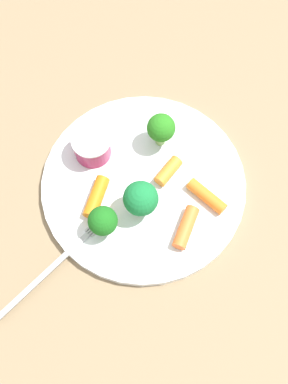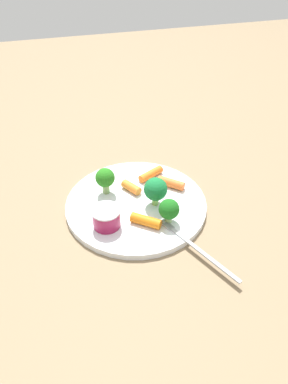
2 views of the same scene
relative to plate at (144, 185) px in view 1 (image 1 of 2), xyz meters
name	(u,v)px [view 1 (image 1 of 2)]	position (x,y,z in m)	size (l,w,h in m)	color
ground_plane	(144,186)	(0.00, 0.00, -0.01)	(2.40, 2.40, 0.00)	#856F50
plate	(144,185)	(0.00, 0.00, 0.00)	(0.27, 0.27, 0.01)	white
sauce_cup	(92,146)	(0.05, -0.07, 0.02)	(0.05, 0.05, 0.04)	maroon
broccoli_floret_0	(141,199)	(0.02, 0.03, 0.04)	(0.04, 0.04, 0.06)	#7FBF5E
broccoli_floret_1	(161,129)	(-0.04, -0.05, 0.04)	(0.04, 0.04, 0.05)	#80AE60
broccoli_floret_2	(103,221)	(0.07, 0.04, 0.03)	(0.04, 0.04, 0.05)	#90B875
carrot_stick_0	(168,171)	(-0.03, 0.00, 0.01)	(0.02, 0.02, 0.04)	orange
carrot_stick_1	(186,227)	(-0.02, 0.08, 0.01)	(0.02, 0.02, 0.05)	orange
carrot_stick_2	(95,194)	(0.06, 0.00, 0.01)	(0.02, 0.02, 0.05)	orange
carrot_stick_3	(207,196)	(-0.07, 0.05, 0.01)	(0.02, 0.02, 0.06)	orange
fork	(54,265)	(0.14, 0.06, 0.01)	(0.16, 0.08, 0.00)	#ABACB0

